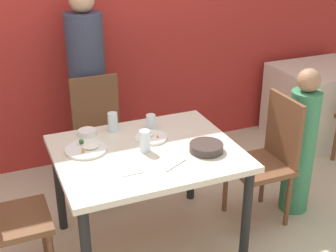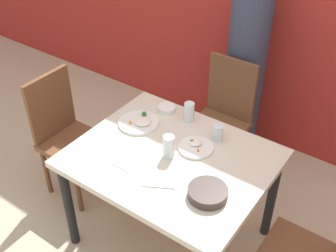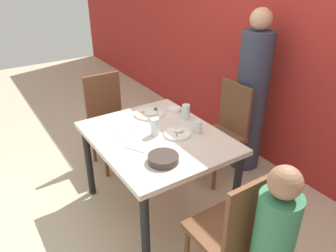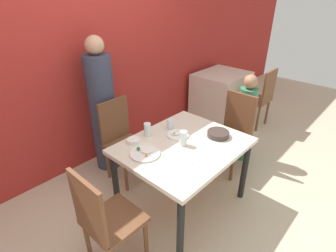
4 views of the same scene
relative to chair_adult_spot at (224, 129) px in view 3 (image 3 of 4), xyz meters
name	(u,v)px [view 3 (image 3 of 4)]	position (x,y,z in m)	size (l,w,h in m)	color
ground_plane	(158,207)	(0.10, -0.81, -0.51)	(10.00, 10.00, 0.00)	beige
wall_back	(289,34)	(0.10, 0.60, 0.84)	(10.00, 0.06, 2.70)	#A82823
dining_table	(157,145)	(0.10, -0.81, 0.14)	(1.14, 0.94, 0.73)	beige
chair_adult_spot	(224,129)	(0.00, 0.00, 0.00)	(0.40, 0.40, 0.94)	brown
chair_child_spot	(233,230)	(1.01, -0.83, 0.00)	(0.40, 0.40, 0.94)	brown
chair_empty_left	(109,118)	(-0.82, -0.83, 0.00)	(0.40, 0.40, 0.94)	brown
person_adult	(251,99)	(0.00, 0.32, 0.24)	(0.30, 0.30, 1.59)	#33384C
bowl_curry	(163,158)	(0.44, -0.97, 0.25)	(0.21, 0.21, 0.05)	#3D332D
plate_rice_adult	(177,133)	(0.18, -0.67, 0.24)	(0.21, 0.21, 0.04)	white
plate_rice_child	(150,113)	(-0.26, -0.67, 0.24)	(0.26, 0.26, 0.05)	white
bowl_rice_small	(174,109)	(-0.20, -0.45, 0.24)	(0.12, 0.12, 0.04)	white
glass_water_tall	(186,112)	(-0.02, -0.45, 0.29)	(0.07, 0.07, 0.13)	silver
glass_water_short	(198,127)	(0.24, -0.52, 0.28)	(0.07, 0.07, 0.10)	silver
glass_water_center	(155,127)	(0.08, -0.82, 0.30)	(0.07, 0.07, 0.14)	silver
napkin_folded	(125,132)	(-0.08, -1.00, 0.23)	(0.14, 0.14, 0.01)	white
fork_steel	(134,149)	(0.19, -1.06, 0.23)	(0.17, 0.10, 0.01)	silver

